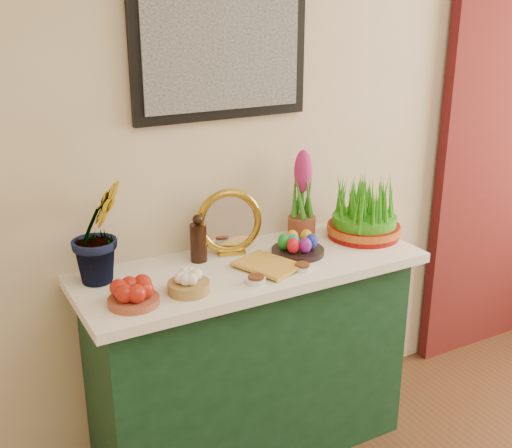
{
  "coord_description": "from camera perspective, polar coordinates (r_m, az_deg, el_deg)",
  "views": [
    {
      "loc": [
        -1.5,
        -0.07,
        1.9
      ],
      "look_at": [
        -0.39,
        1.95,
        1.07
      ],
      "focal_mm": 45.0,
      "sensor_mm": 36.0,
      "label": 1
    }
  ],
  "objects": [
    {
      "name": "vinegar_cruet",
      "position": [
        2.56,
        -5.15,
        -1.48
      ],
      "size": [
        0.07,
        0.07,
        0.2
      ],
      "color": "black",
      "rests_on": "tablecloth"
    },
    {
      "name": "hyacinth_pink",
      "position": [
        2.77,
        4.14,
        2.2
      ],
      "size": [
        0.12,
        0.12,
        0.4
      ],
      "color": "brown",
      "rests_on": "tablecloth"
    },
    {
      "name": "apple_bowl",
      "position": [
        2.26,
        -10.86,
        -6.16
      ],
      "size": [
        0.22,
        0.22,
        0.09
      ],
      "color": "brown",
      "rests_on": "tablecloth"
    },
    {
      "name": "hyacinth_green",
      "position": [
        2.39,
        -13.94,
        0.71
      ],
      "size": [
        0.31,
        0.29,
        0.51
      ],
      "primitive_type": "imported",
      "rotation": [
        0.0,
        0.0,
        0.35
      ],
      "color": "#2F7C1C",
      "rests_on": "tablecloth"
    },
    {
      "name": "garlic_basket",
      "position": [
        2.31,
        -6.02,
        -5.26
      ],
      "size": [
        0.18,
        0.18,
        0.09
      ],
      "color": "#AB8545",
      "rests_on": "tablecloth"
    },
    {
      "name": "egg_plate",
      "position": [
        2.64,
        3.75,
        -1.95
      ],
      "size": [
        0.26,
        0.26,
        0.09
      ],
      "color": "black",
      "rests_on": "tablecloth"
    },
    {
      "name": "tablecloth",
      "position": [
        2.57,
        -0.54,
        -3.87
      ],
      "size": [
        1.4,
        0.55,
        0.04
      ],
      "primitive_type": "cube",
      "color": "silver",
      "rests_on": "sideboard"
    },
    {
      "name": "mirror",
      "position": [
        2.61,
        -2.38,
        0.12
      ],
      "size": [
        0.28,
        0.12,
        0.28
      ],
      "color": "#B48F28",
      "rests_on": "tablecloth"
    },
    {
      "name": "sideboard",
      "position": [
        2.78,
        -0.51,
        -12.3
      ],
      "size": [
        1.3,
        0.45,
        0.85
      ],
      "primitive_type": "cube",
      "color": "#163E25",
      "rests_on": "ground"
    },
    {
      "name": "spice_dish_left",
      "position": [
        2.38,
        0.01,
        -4.97
      ],
      "size": [
        0.07,
        0.07,
        0.03
      ],
      "color": "silver",
      "rests_on": "tablecloth"
    },
    {
      "name": "wheatgrass_sabzeh",
      "position": [
        2.84,
        9.63,
        1.1
      ],
      "size": [
        0.32,
        0.32,
        0.26
      ],
      "color": "#820904",
      "rests_on": "tablecloth"
    },
    {
      "name": "spice_dish_right",
      "position": [
        2.5,
        4.14,
        -3.85
      ],
      "size": [
        0.07,
        0.07,
        0.03
      ],
      "color": "silver",
      "rests_on": "tablecloth"
    },
    {
      "name": "book",
      "position": [
        2.44,
        -0.3,
        -4.27
      ],
      "size": [
        0.23,
        0.28,
        0.03
      ],
      "primitive_type": "imported",
      "rotation": [
        0.0,
        0.0,
        0.36
      ],
      "color": "gold",
      "rests_on": "tablecloth"
    }
  ]
}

